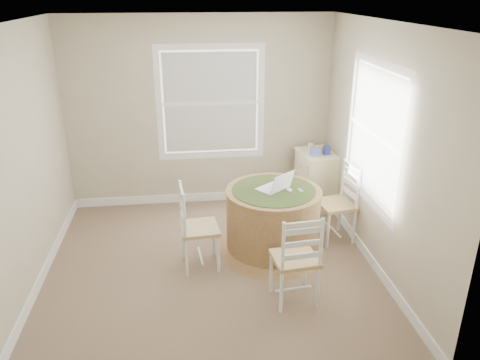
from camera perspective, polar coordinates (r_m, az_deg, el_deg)
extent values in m
cube|color=#806651|center=(5.31, -3.56, -10.72)|extent=(3.60, 3.60, 0.02)
cube|color=white|center=(4.46, -4.39, 18.77)|extent=(3.60, 3.60, 0.02)
cube|color=#C0B897|center=(6.46, -4.93, 8.07)|extent=(3.60, 0.02, 2.60)
cube|color=#C0B897|center=(3.09, -1.84, -8.57)|extent=(3.60, 0.02, 2.60)
cube|color=#C0B897|center=(4.98, -25.22, 1.59)|extent=(0.02, 3.60, 2.60)
cube|color=#C0B897|center=(5.14, 16.66, 3.45)|extent=(0.02, 3.60, 2.60)
cube|color=white|center=(6.85, -4.58, -2.07)|extent=(3.60, 0.02, 0.12)
cube|color=white|center=(5.49, -22.88, -10.57)|extent=(0.02, 3.60, 0.12)
cube|color=white|center=(5.64, 15.08, -8.54)|extent=(0.02, 3.60, 0.12)
cylinder|color=#A27A48|center=(5.43, 4.02, -4.66)|extent=(1.07, 1.07, 0.70)
cone|color=#A27A48|center=(5.61, 3.92, -8.18)|extent=(1.27, 1.27, 0.08)
cylinder|color=#A27A48|center=(5.28, 4.12, -1.40)|extent=(1.09, 1.09, 0.03)
cylinder|color=#3A4F22|center=(5.28, 4.13, -1.24)|extent=(0.95, 0.95, 0.01)
cone|color=#3A4F22|center=(5.30, 4.11, -1.79)|extent=(1.05, 1.05, 0.10)
cube|color=white|center=(5.32, 3.97, -1.01)|extent=(0.41, 0.40, 0.02)
cube|color=silver|center=(5.31, 3.97, -0.91)|extent=(0.30, 0.27, 0.00)
cube|color=black|center=(5.18, 5.23, -0.26)|extent=(0.31, 0.26, 0.22)
ellipsoid|color=white|center=(5.27, 5.99, -1.19)|extent=(0.08, 0.11, 0.03)
cube|color=#B7BABF|center=(5.29, 7.36, -1.28)|extent=(0.06, 0.10, 0.02)
cube|color=black|center=(5.40, 5.81, -0.64)|extent=(0.07, 0.06, 0.02)
cube|color=beige|center=(6.60, 9.17, -0.08)|extent=(0.49, 0.63, 0.79)
cube|color=beige|center=(6.46, 9.39, 3.27)|extent=(0.52, 0.66, 0.02)
cube|color=beige|center=(6.61, 7.20, -2.17)|extent=(0.07, 0.49, 0.17)
cube|color=beige|center=(6.52, 7.30, -0.22)|extent=(0.07, 0.49, 0.17)
cube|color=beige|center=(6.43, 7.40, 1.70)|extent=(0.07, 0.49, 0.17)
cube|color=#5771C8|center=(6.30, 9.15, 3.38)|extent=(0.13, 0.13, 0.10)
cube|color=gold|center=(6.50, 9.69, 3.76)|extent=(0.16, 0.12, 0.06)
cube|color=#2F378E|center=(6.37, 10.61, 3.59)|extent=(0.09, 0.09, 0.12)
cylinder|color=beige|center=(6.52, 8.58, 4.03)|extent=(0.07, 0.07, 0.09)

